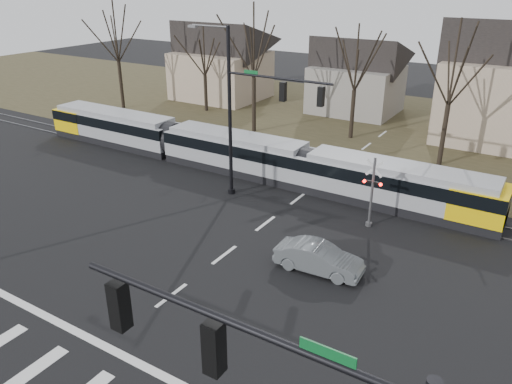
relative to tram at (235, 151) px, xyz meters
The scene contains 14 objects.
ground 17.18m from the tram, 69.14° to the right, with size 140.00×140.00×0.00m, color black.
grass_verge 17.18m from the tram, 69.14° to the left, with size 140.00×28.00×0.01m, color #38331E.
crosswalk 20.96m from the tram, 73.05° to the right, with size 27.00×2.60×0.01m.
stop_line 18.87m from the tram, 71.10° to the right, with size 28.00×0.35×0.01m, color silver.
lane_dashes 6.27m from the tram, ahead, with size 0.18×30.00×0.01m.
rail_pair 6.26m from the tram, ahead, with size 90.00×1.52×0.06m.
tram is the anchor object (origin of this frame).
sedan 13.88m from the tram, 39.65° to the right, with size 4.22×1.69×1.36m, color slate.
signal_pole_far 6.62m from the tram, 43.50° to the right, with size 9.28×0.44×10.20m.
rail_crossing_signal 11.56m from the tram, 16.12° to the right, with size 1.08×0.36×4.00m.
tree_row 13.34m from the tram, 51.01° to the left, with size 59.20×7.20×10.00m.
house_a 22.94m from the tram, 127.69° to the left, with size 9.72×8.64×8.60m.
house_b 20.19m from the tram, 86.86° to the left, with size 8.64×7.56×7.65m.
house_c 23.05m from the tram, 48.40° to the left, with size 10.80×8.64×10.10m.
Camera 1 is at (12.61, -11.39, 12.81)m, focal length 35.00 mm.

